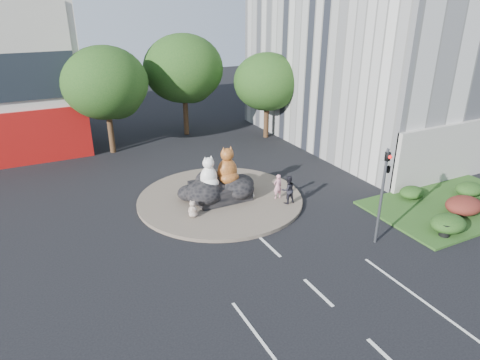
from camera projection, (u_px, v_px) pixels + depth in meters
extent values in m
plane|color=black|center=(318.00, 293.00, 17.96)|extent=(120.00, 120.00, 0.00)
cylinder|color=brown|center=(220.00, 199.00, 26.13)|extent=(10.00, 10.00, 0.20)
cube|color=#284A18|center=(453.00, 205.00, 25.38)|extent=(10.00, 6.00, 0.12)
cylinder|color=#382314|center=(111.00, 130.00, 33.63)|extent=(0.44, 0.44, 3.74)
ellipsoid|color=#153C13|center=(105.00, 83.00, 32.20)|extent=(6.46, 6.46, 5.49)
sphere|color=#153C13|center=(115.00, 92.00, 33.27)|extent=(4.25, 4.25, 4.25)
sphere|color=#153C13|center=(97.00, 92.00, 31.89)|extent=(3.74, 3.74, 3.74)
cylinder|color=#382314|center=(186.00, 113.00, 38.13)|extent=(0.44, 0.44, 3.96)
ellipsoid|color=#153C13|center=(183.00, 68.00, 36.62)|extent=(6.84, 6.84, 5.81)
sphere|color=#153C13|center=(191.00, 77.00, 37.71)|extent=(4.50, 4.50, 4.50)
sphere|color=#153C13|center=(177.00, 77.00, 36.33)|extent=(3.96, 3.96, 3.96)
cylinder|color=#382314|center=(266.00, 119.00, 37.47)|extent=(0.44, 0.44, 3.30)
ellipsoid|color=#153C13|center=(267.00, 82.00, 36.20)|extent=(5.70, 5.70, 4.84)
sphere|color=#153C13|center=(272.00, 89.00, 37.24)|extent=(3.75, 3.75, 3.75)
sphere|color=#153C13|center=(262.00, 89.00, 35.87)|extent=(3.30, 3.30, 3.30)
ellipsoid|color=#153C13|center=(448.00, 223.00, 22.29)|extent=(2.00, 1.60, 0.90)
ellipsoid|color=#522215|center=(464.00, 205.00, 24.13)|extent=(2.20, 1.76, 0.99)
ellipsoid|color=#153C13|center=(469.00, 189.00, 26.44)|extent=(1.80, 1.44, 0.81)
ellipsoid|color=#153C13|center=(412.00, 192.00, 26.07)|extent=(1.60, 1.28, 0.72)
cylinder|color=#595B60|center=(381.00, 198.00, 20.70)|extent=(0.14, 0.14, 5.00)
imported|color=black|center=(386.00, 165.00, 20.03)|extent=(0.21, 0.26, 1.30)
imported|color=black|center=(389.00, 168.00, 20.19)|extent=(0.26, 1.24, 0.50)
sphere|color=red|center=(390.00, 157.00, 19.71)|extent=(0.18, 0.18, 0.18)
cylinder|color=#595B60|center=(410.00, 119.00, 28.35)|extent=(0.18, 0.18, 8.00)
cylinder|color=#595B60|center=(408.00, 58.00, 26.37)|extent=(2.00, 0.12, 0.12)
cube|color=silver|center=(396.00, 61.00, 25.99)|extent=(0.50, 0.22, 0.12)
imported|color=#D18797|center=(278.00, 186.00, 25.69)|extent=(0.57, 0.37, 1.55)
imported|color=black|center=(288.00, 190.00, 25.05)|extent=(0.83, 0.65, 1.71)
cylinder|color=black|center=(445.00, 230.00, 21.91)|extent=(0.66, 0.66, 0.69)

